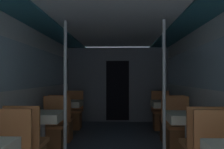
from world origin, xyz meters
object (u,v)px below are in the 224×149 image
chair_left_near_2 (62,126)px  chair_right_far_1 (179,135)px  chair_left_far_2 (73,117)px  support_pole_left_1 (65,91)px  dining_table_left_2 (68,106)px  dining_table_left_1 (42,120)px  dining_table_right_1 (188,120)px  support_pole_right_1 (164,91)px  dining_table_right_2 (166,106)px  chair_right_far_2 (161,117)px  chair_left_far_1 (53,134)px  chair_right_near_2 (171,127)px

chair_left_near_2 → chair_right_far_1: size_ratio=1.00×
chair_left_far_2 → chair_right_far_1: size_ratio=1.00×
support_pole_left_1 → dining_table_left_2: 1.87m
dining_table_left_1 → chair_left_far_2: (-0.00, 2.38, -0.34)m
dining_table_left_1 → chair_left_far_2: bearing=90.0°
dining_table_right_1 → support_pole_right_1: support_pole_right_1 is taller
dining_table_right_2 → dining_table_right_1: bearing=-90.0°
dining_table_right_1 → support_pole_right_1: (-0.34, 0.00, 0.42)m
dining_table_left_1 → support_pole_right_1: size_ratio=0.35×
support_pole_left_1 → chair_right_far_2: 3.06m
chair_left_far_1 → support_pole_left_1: bearing=120.0°
dining_table_right_1 → chair_right_far_2: (0.00, 2.38, -0.34)m
dining_table_left_1 → chair_right_far_1: chair_right_far_1 is taller
dining_table_right_1 → dining_table_right_2: size_ratio=1.00×
chair_left_near_2 → dining_table_right_2: (2.12, 0.59, 0.34)m
chair_left_far_1 → support_pole_right_1: size_ratio=0.44×
support_pole_left_1 → chair_left_near_2: 1.46m
chair_left_near_2 → dining_table_right_2: bearing=15.5°
support_pole_right_1 → chair_right_near_2: size_ratio=2.28×
chair_right_far_2 → dining_table_left_2: bearing=15.5°
chair_left_far_1 → dining_table_right_2: size_ratio=1.24×
dining_table_right_2 → chair_right_far_2: 0.68m
dining_table_left_2 → support_pole_right_1: bearing=-45.2°
chair_left_far_1 → dining_table_right_2: bearing=-150.5°
support_pole_left_1 → dining_table_right_2: 2.56m
support_pole_right_1 → chair_right_far_2: bearing=81.9°
support_pole_left_1 → chair_right_near_2: 2.27m
dining_table_left_1 → chair_left_far_2: size_ratio=0.80×
chair_left_near_2 → chair_right_far_1: bearing=-16.1°
chair_left_near_2 → chair_right_near_2: (2.12, 0.00, 0.00)m
support_pole_left_1 → chair_left_near_2: support_pole_left_1 is taller
chair_left_far_1 → chair_right_far_2: (2.12, 1.79, 0.00)m
dining_table_left_2 → chair_left_far_2: chair_left_far_2 is taller
support_pole_left_1 → chair_left_far_2: 2.52m
dining_table_right_2 → dining_table_left_1: bearing=-139.8°
chair_left_far_1 → support_pole_left_1: support_pole_left_1 is taller
chair_left_far_1 → chair_right_far_2: 2.77m
dining_table_right_2 → chair_right_near_2: 0.68m
support_pole_left_1 → chair_right_far_2: bearing=53.2°
support_pole_left_1 → dining_table_right_1: size_ratio=2.84×
support_pole_left_1 → dining_table_left_2: (-0.34, 1.79, -0.42)m
dining_table_right_1 → dining_table_left_2: bearing=139.8°
dining_table_left_1 → support_pole_left_1: size_ratio=0.35×
support_pole_left_1 → dining_table_left_2: size_ratio=2.84×
chair_left_far_1 → dining_table_left_2: bearing=-90.0°
chair_left_far_2 → chair_right_far_1: bearing=139.8°
dining_table_left_2 → chair_right_far_1: bearing=-29.5°
dining_table_left_2 → chair_left_far_2: (-0.00, 0.59, -0.34)m
chair_left_far_2 → dining_table_right_1: size_ratio=1.24×
dining_table_right_2 → chair_right_near_2: size_ratio=0.80×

